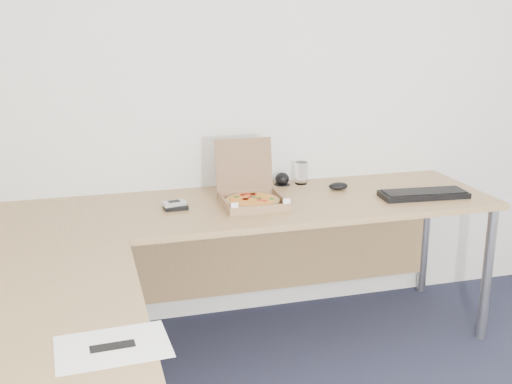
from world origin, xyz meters
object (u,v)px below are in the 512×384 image
object	(u,v)px
drinking_glass	(301,173)
wallet	(175,207)
desk	(187,247)
keyboard	(424,194)
pizza_box	(252,197)

from	to	relation	value
drinking_glass	wallet	bearing A→B (deg)	-160.17
desk	keyboard	size ratio (longest dim) A/B	5.79
desk	keyboard	bearing A→B (deg)	13.47
desk	drinking_glass	distance (m)	1.02
desk	drinking_glass	bearing A→B (deg)	43.54
keyboard	wallet	size ratio (longest dim) A/B	3.98
keyboard	wallet	distance (m)	1.22
desk	pizza_box	xyz separation A→B (m)	(0.38, 0.41, 0.06)
pizza_box	keyboard	bearing A→B (deg)	-5.99
pizza_box	drinking_glass	world-z (taller)	pizza_box
desk	drinking_glass	world-z (taller)	drinking_glass
drinking_glass	keyboard	size ratio (longest dim) A/B	0.27
desk	pizza_box	bearing A→B (deg)	46.82
desk	pizza_box	distance (m)	0.56
pizza_box	wallet	size ratio (longest dim) A/B	3.05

